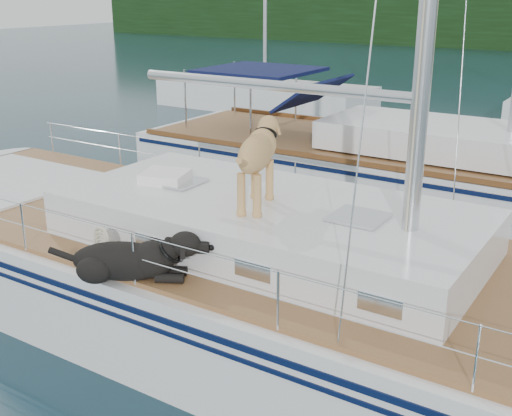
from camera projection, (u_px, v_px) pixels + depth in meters
The scene contains 4 objects.
ground at pixel (218, 315), 8.82m from camera, with size 120.00×120.00×0.00m, color black.
main_sailboat at pixel (222, 272), 8.54m from camera, with size 12.00×4.19×14.01m.
neighbor_sailboat at pixel (392, 170), 13.55m from camera, with size 11.00×3.50×13.30m.
bg_boat_west at pixel (265, 97), 23.91m from camera, with size 8.00×3.00×11.65m.
Camera 1 is at (4.71, -6.33, 4.26)m, focal length 45.00 mm.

